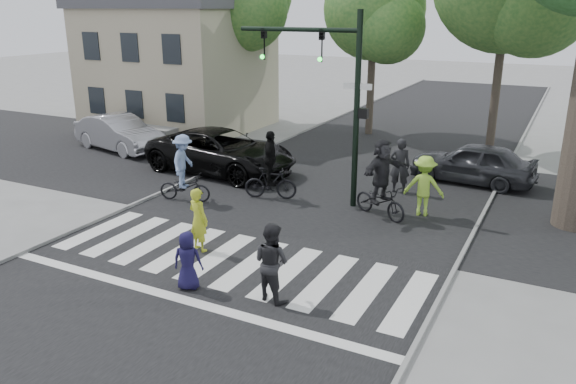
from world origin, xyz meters
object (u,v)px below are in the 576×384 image
Objects in this scene: car_suv at (221,152)px; car_grey at (473,163)px; cyclist_right at (381,183)px; car_silver at (119,133)px; traffic_signal at (332,81)px; cyclist_mid at (270,171)px; pedestrian_woman at (198,220)px; pedestrian_child at (188,261)px; pedestrian_adult at (271,262)px; cyclist_left at (184,173)px.

car_suv is 1.36× the size of car_grey.
cyclist_right is 13.26m from car_silver.
traffic_signal reaches higher than cyclist_mid.
pedestrian_woman reaches higher than pedestrian_child.
pedestrian_adult is 0.40× the size of car_grey.
pedestrian_adult is 0.37× the size of car_silver.
traffic_signal is at bearing -89.09° from car_silver.
pedestrian_child is 0.31× the size of car_grey.
cyclist_left reaches higher than pedestrian_woman.
cyclist_mid is (2.39, 1.47, -0.02)m from cyclist_left.
pedestrian_adult is at bearing 173.65° from pedestrian_child.
pedestrian_woman is 0.74× the size of cyclist_mid.
cyclist_right reaches higher than car_grey.
cyclist_right is (6.17, 1.46, 0.12)m from cyclist_left.
car_grey is (2.31, 10.80, -0.13)m from pedestrian_adult.
pedestrian_woman is 2.11m from pedestrian_child.
pedestrian_woman reaches higher than car_suv.
car_silver is (-12.96, 2.80, -0.30)m from cyclist_right.
traffic_signal is 6.05m from car_suv.
car_suv is (-0.78, 3.34, -0.13)m from cyclist_left.
cyclist_left is 0.37× the size of car_suv.
traffic_signal is 3.54× the size of pedestrian_woman.
cyclist_mid is at bearing -70.76° from pedestrian_woman.
cyclist_mid is 0.94× the size of cyclist_right.
pedestrian_child is 14.00m from car_silver.
car_silver is (-6.01, 0.93, -0.04)m from car_suv.
pedestrian_adult is at bearing -77.57° from traffic_signal.
pedestrian_adult is 10.13m from car_suv.
traffic_signal is at bearing -113.10° from pedestrian_child.
car_suv is at bearing -86.27° from car_silver.
car_silver is at bearing 147.87° from cyclist_left.
pedestrian_adult is at bearing 168.63° from pedestrian_woman.
pedestrian_child is (-0.46, -6.90, -3.22)m from traffic_signal.
cyclist_mid is (-0.38, 4.53, 0.09)m from pedestrian_woman.
traffic_signal is at bearing -35.64° from car_grey.
cyclist_right is at bearing -81.00° from pedestrian_adult.
cyclist_right is 0.41× the size of car_suv.
pedestrian_adult is 0.80× the size of cyclist_left.
traffic_signal reaches higher than cyclist_right.
pedestrian_child is 0.57× the size of cyclist_right.
cyclist_left is at bearing -33.41° from pedestrian_woman.
cyclist_left is at bearing -71.49° from pedestrian_child.
pedestrian_woman is 0.97× the size of pedestrian_adult.
car_suv is (-5.04, 1.34, -3.08)m from traffic_signal.
pedestrian_child is at bearing -146.67° from car_suv.
cyclist_right reaches higher than pedestrian_woman.
car_grey is at bearing -104.66° from pedestrian_woman.
pedestrian_adult is 6.79m from cyclist_mid.
cyclist_left is 10.21m from car_grey.
pedestrian_woman is at bearing -80.15° from pedestrian_child.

